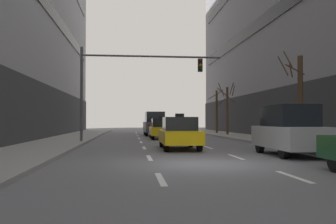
% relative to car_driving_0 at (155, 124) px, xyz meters
% --- Properties ---
extents(ground_plane, '(120.00, 120.00, 0.00)m').
position_rel_car_driving_0_xyz_m(ground_plane, '(0.10, -22.28, -1.11)').
color(ground_plane, slate).
extents(lane_stripe_l1_s3, '(0.16, 2.00, 0.01)m').
position_rel_car_driving_0_xyz_m(lane_stripe_l1_s3, '(-1.59, -25.28, -1.10)').
color(lane_stripe_l1_s3, silver).
rests_on(lane_stripe_l1_s3, ground).
extents(lane_stripe_l1_s4, '(0.16, 2.00, 0.01)m').
position_rel_car_driving_0_xyz_m(lane_stripe_l1_s4, '(-1.59, -20.28, -1.10)').
color(lane_stripe_l1_s4, silver).
rests_on(lane_stripe_l1_s4, ground).
extents(lane_stripe_l1_s5, '(0.16, 2.00, 0.01)m').
position_rel_car_driving_0_xyz_m(lane_stripe_l1_s5, '(-1.59, -15.28, -1.10)').
color(lane_stripe_l1_s5, silver).
rests_on(lane_stripe_l1_s5, ground).
extents(lane_stripe_l1_s6, '(0.16, 2.00, 0.01)m').
position_rel_car_driving_0_xyz_m(lane_stripe_l1_s6, '(-1.59, -10.28, -1.10)').
color(lane_stripe_l1_s6, silver).
rests_on(lane_stripe_l1_s6, ground).
extents(lane_stripe_l1_s7, '(0.16, 2.00, 0.01)m').
position_rel_car_driving_0_xyz_m(lane_stripe_l1_s7, '(-1.59, -5.28, -1.10)').
color(lane_stripe_l1_s7, silver).
rests_on(lane_stripe_l1_s7, ground).
extents(lane_stripe_l1_s8, '(0.16, 2.00, 0.01)m').
position_rel_car_driving_0_xyz_m(lane_stripe_l1_s8, '(-1.59, -0.28, -1.10)').
color(lane_stripe_l1_s8, silver).
rests_on(lane_stripe_l1_s8, ground).
extents(lane_stripe_l1_s9, '(0.16, 2.00, 0.01)m').
position_rel_car_driving_0_xyz_m(lane_stripe_l1_s9, '(-1.59, 4.72, -1.10)').
color(lane_stripe_l1_s9, silver).
rests_on(lane_stripe_l1_s9, ground).
extents(lane_stripe_l1_s10, '(0.16, 2.00, 0.01)m').
position_rel_car_driving_0_xyz_m(lane_stripe_l1_s10, '(-1.59, 9.72, -1.10)').
color(lane_stripe_l1_s10, silver).
rests_on(lane_stripe_l1_s10, ground).
extents(lane_stripe_l2_s3, '(0.16, 2.00, 0.01)m').
position_rel_car_driving_0_xyz_m(lane_stripe_l2_s3, '(1.78, -25.28, -1.10)').
color(lane_stripe_l2_s3, silver).
rests_on(lane_stripe_l2_s3, ground).
extents(lane_stripe_l2_s4, '(0.16, 2.00, 0.01)m').
position_rel_car_driving_0_xyz_m(lane_stripe_l2_s4, '(1.78, -20.28, -1.10)').
color(lane_stripe_l2_s4, silver).
rests_on(lane_stripe_l2_s4, ground).
extents(lane_stripe_l2_s5, '(0.16, 2.00, 0.01)m').
position_rel_car_driving_0_xyz_m(lane_stripe_l2_s5, '(1.78, -15.28, -1.10)').
color(lane_stripe_l2_s5, silver).
rests_on(lane_stripe_l2_s5, ground).
extents(lane_stripe_l2_s6, '(0.16, 2.00, 0.01)m').
position_rel_car_driving_0_xyz_m(lane_stripe_l2_s6, '(1.78, -10.28, -1.10)').
color(lane_stripe_l2_s6, silver).
rests_on(lane_stripe_l2_s6, ground).
extents(lane_stripe_l2_s7, '(0.16, 2.00, 0.01)m').
position_rel_car_driving_0_xyz_m(lane_stripe_l2_s7, '(1.78, -5.28, -1.10)').
color(lane_stripe_l2_s7, silver).
rests_on(lane_stripe_l2_s7, ground).
extents(lane_stripe_l2_s8, '(0.16, 2.00, 0.01)m').
position_rel_car_driving_0_xyz_m(lane_stripe_l2_s8, '(1.78, -0.28, -1.10)').
color(lane_stripe_l2_s8, silver).
rests_on(lane_stripe_l2_s8, ground).
extents(lane_stripe_l2_s9, '(0.16, 2.00, 0.01)m').
position_rel_car_driving_0_xyz_m(lane_stripe_l2_s9, '(1.78, 4.72, -1.10)').
color(lane_stripe_l2_s9, silver).
rests_on(lane_stripe_l2_s9, ground).
extents(lane_stripe_l2_s10, '(0.16, 2.00, 0.01)m').
position_rel_car_driving_0_xyz_m(lane_stripe_l2_s10, '(1.78, 9.72, -1.10)').
color(lane_stripe_l2_s10, silver).
rests_on(lane_stripe_l2_s10, ground).
extents(car_driving_0, '(1.99, 4.62, 2.22)m').
position_rel_car_driving_0_xyz_m(car_driving_0, '(0.00, 0.00, 0.00)').
color(car_driving_0, black).
rests_on(car_driving_0, ground).
extents(taxi_driving_1, '(1.78, 4.19, 1.74)m').
position_rel_car_driving_0_xyz_m(taxi_driving_1, '(0.11, -6.39, -0.33)').
color(taxi_driving_1, black).
rests_on(taxi_driving_1, ground).
extents(taxi_driving_2, '(1.82, 4.25, 1.76)m').
position_rel_car_driving_0_xyz_m(taxi_driving_2, '(0.10, -16.35, -0.32)').
color(taxi_driving_2, black).
rests_on(taxi_driving_2, ground).
extents(car_parked_2, '(1.83, 4.24, 2.04)m').
position_rel_car_driving_0_xyz_m(car_parked_2, '(4.10, -19.95, -0.09)').
color(car_parked_2, black).
rests_on(car_parked_2, ground).
extents(traffic_signal_0, '(9.02, 0.35, 5.92)m').
position_rel_car_driving_0_xyz_m(traffic_signal_0, '(-2.51, -10.86, 3.15)').
color(traffic_signal_0, '#4C4C51').
rests_on(traffic_signal_0, sidewalk_left).
extents(street_tree_0, '(1.72, 1.59, 4.72)m').
position_rel_car_driving_0_xyz_m(street_tree_0, '(6.59, -1.65, 1.38)').
color(street_tree_0, '#4C3823').
rests_on(street_tree_0, sidewalk_right).
extents(street_tree_1, '(1.20, 1.83, 5.06)m').
position_rel_car_driving_0_xyz_m(street_tree_1, '(6.52, -15.92, 1.52)').
color(street_tree_1, '#4C3823').
rests_on(street_tree_1, sidewalk_right).
extents(street_tree_2, '(1.64, 1.74, 5.09)m').
position_rel_car_driving_0_xyz_m(street_tree_2, '(6.61, 2.49, 1.39)').
color(street_tree_2, '#4C3823').
rests_on(street_tree_2, sidewalk_right).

